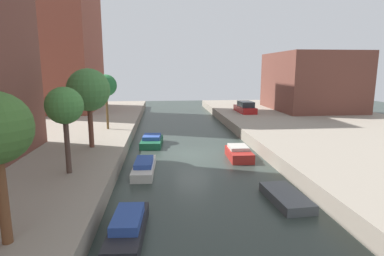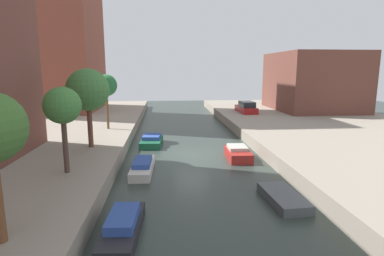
{
  "view_description": "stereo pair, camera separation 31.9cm",
  "coord_description": "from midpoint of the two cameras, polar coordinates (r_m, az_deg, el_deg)",
  "views": [
    {
      "loc": [
        -2.36,
        -22.88,
        6.38
      ],
      "look_at": [
        0.44,
        4.83,
        1.15
      ],
      "focal_mm": 29.12,
      "sensor_mm": 36.0,
      "label": 1
    },
    {
      "loc": [
        -2.04,
        -22.91,
        6.38
      ],
      "look_at": [
        0.44,
        4.83,
        1.15
      ],
      "focal_mm": 29.12,
      "sensor_mm": 36.0,
      "label": 2
    }
  ],
  "objects": [
    {
      "name": "ground_plane",
      "position": [
        23.87,
        -0.27,
        -4.87
      ],
      "size": [
        84.0,
        84.0,
        0.0
      ],
      "primitive_type": "plane",
      "color": "#2D3833"
    },
    {
      "name": "quay_right",
      "position": [
        29.23,
        30.48,
        -2.46
      ],
      "size": [
        20.0,
        64.0,
        1.0
      ],
      "primitive_type": "cube",
      "color": "gray",
      "rests_on": "ground_plane"
    },
    {
      "name": "apartment_tower_far",
      "position": [
        46.66,
        -24.41,
        19.93
      ],
      "size": [
        10.0,
        12.33,
        27.28
      ],
      "primitive_type": "cube",
      "color": "brown",
      "rests_on": "quay_left"
    },
    {
      "name": "low_block_right",
      "position": [
        45.58,
        20.77,
        7.99
      ],
      "size": [
        10.0,
        12.19,
        7.63
      ],
      "primitive_type": "cube",
      "color": "brown",
      "rests_on": "quay_right"
    },
    {
      "name": "street_tree_1",
      "position": [
        17.23,
        -22.82,
        3.61
      ],
      "size": [
        1.91,
        1.91,
        4.54
      ],
      "color": "#4D3931",
      "rests_on": "quay_left"
    },
    {
      "name": "street_tree_2",
      "position": [
        22.57,
        -18.8,
        6.54
      ],
      "size": [
        2.92,
        2.92,
        5.48
      ],
      "color": "brown",
      "rests_on": "quay_left"
    },
    {
      "name": "street_tree_3",
      "position": [
        29.35,
        -15.8,
        7.44
      ],
      "size": [
        1.96,
        1.96,
        4.97
      ],
      "color": "brown",
      "rests_on": "quay_left"
    },
    {
      "name": "parked_car",
      "position": [
        40.44,
        9.48,
        3.69
      ],
      "size": [
        1.89,
        4.83,
        1.43
      ],
      "color": "maroon",
      "rests_on": "quay_right"
    },
    {
      "name": "moored_boat_left_1",
      "position": [
        12.91,
        -12.4,
        -17.34
      ],
      "size": [
        1.48,
        4.06,
        0.91
      ],
      "color": "#232328",
      "rests_on": "ground_plane"
    },
    {
      "name": "moored_boat_left_2",
      "position": [
        20.05,
        -9.22,
        -7.02
      ],
      "size": [
        1.41,
        4.3,
        0.82
      ],
      "color": "beige",
      "rests_on": "ground_plane"
    },
    {
      "name": "moored_boat_left_3",
      "position": [
        26.88,
        -7.7,
        -2.39
      ],
      "size": [
        1.95,
        3.63,
        0.86
      ],
      "color": "#195638",
      "rests_on": "ground_plane"
    },
    {
      "name": "moored_boat_right_1",
      "position": [
        16.23,
        16.3,
        -12.1
      ],
      "size": [
        1.69,
        3.4,
        0.45
      ],
      "color": "#4C5156",
      "rests_on": "ground_plane"
    },
    {
      "name": "moored_boat_right_2",
      "position": [
        22.9,
        8.19,
        -4.61
      ],
      "size": [
        1.63,
        3.11,
        0.91
      ],
      "color": "maroon",
      "rests_on": "ground_plane"
    }
  ]
}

